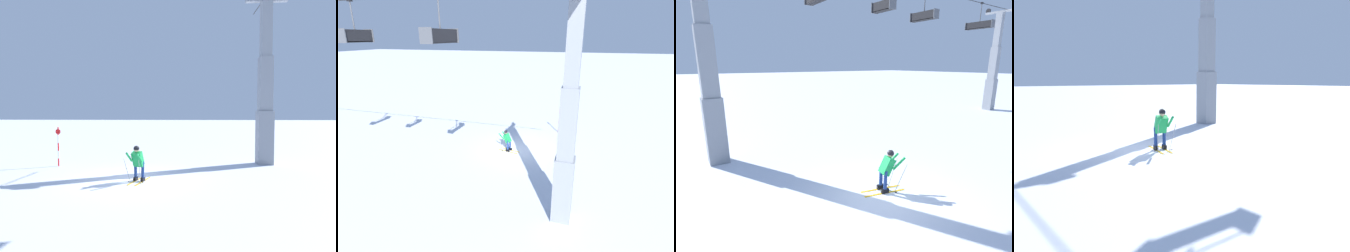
# 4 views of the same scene
# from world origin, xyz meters

# --- Properties ---
(ground_plane) EXTENTS (260.00, 260.00, 0.00)m
(ground_plane) POSITION_xyz_m (0.00, 0.00, 0.00)
(ground_plane) COLOR white
(skier_carving_main) EXTENTS (1.67, 0.94, 1.69)m
(skier_carving_main) POSITION_xyz_m (0.56, 0.37, 0.91)
(skier_carving_main) COLOR yellow
(skier_carving_main) RESTS_ON ground_plane
(lift_tower_near) EXTENTS (0.85, 2.40, 9.79)m
(lift_tower_near) POSITION_xyz_m (-4.08, 6.93, 4.02)
(lift_tower_near) COLOR gray
(lift_tower_near) RESTS_ON ground_plane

